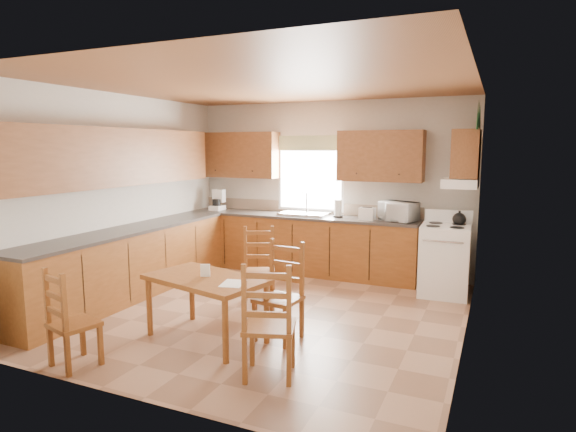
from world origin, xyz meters
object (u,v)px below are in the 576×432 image
at_px(stove, 444,261).
at_px(chair_far_right, 278,292).
at_px(microwave, 398,211).
at_px(chair_near_left, 74,317).
at_px(chair_far_left, 258,267).
at_px(chair_near_right, 270,319).
at_px(dining_table, 207,308).

bearing_deg(stove, chair_far_right, -123.64).
relative_size(microwave, chair_far_right, 0.47).
bearing_deg(chair_far_right, microwave, 81.10).
relative_size(chair_near_left, chair_far_left, 0.94).
bearing_deg(chair_far_left, chair_near_right, -84.89).
xyz_separation_m(dining_table, chair_near_left, (-0.76, -1.01, 0.12)).
distance_m(dining_table, chair_near_right, 1.08).
bearing_deg(chair_far_right, dining_table, -151.10).
xyz_separation_m(stove, chair_near_left, (-2.84, -3.59, -0.01)).
xyz_separation_m(dining_table, chair_far_right, (0.69, 0.29, 0.17)).
height_order(microwave, chair_far_right, microwave).
xyz_separation_m(microwave, chair_near_right, (-0.43, -3.40, -0.55)).
distance_m(dining_table, chair_far_right, 0.76).
relative_size(microwave, chair_near_left, 0.51).
height_order(stove, microwave, microwave).
xyz_separation_m(stove, chair_far_left, (-2.11, -1.37, 0.02)).
height_order(dining_table, chair_far_left, chair_far_left).
bearing_deg(microwave, chair_near_left, -99.06).
height_order(stove, chair_near_left, stove).
distance_m(stove, chair_near_left, 4.58).
relative_size(chair_near_left, chair_near_right, 0.89).
relative_size(dining_table, chair_far_right, 1.23).
bearing_deg(chair_far_left, dining_table, -114.05).
height_order(stove, chair_far_left, chair_far_left).
bearing_deg(chair_near_right, chair_far_right, -88.57).
distance_m(chair_near_right, chair_far_left, 1.94).
height_order(chair_near_right, chair_far_left, chair_near_right).
relative_size(chair_near_left, chair_far_right, 0.91).
distance_m(chair_far_left, chair_far_right, 1.16).
bearing_deg(chair_near_left, stove, -112.87).
bearing_deg(chair_far_right, stove, 64.53).
bearing_deg(microwave, stove, -6.72).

